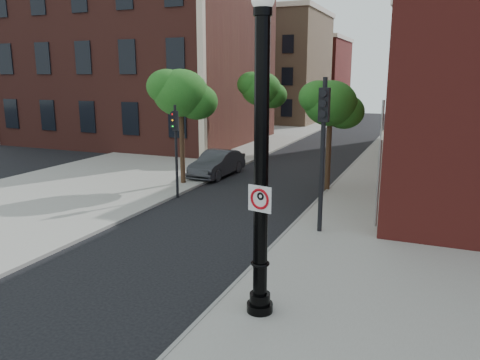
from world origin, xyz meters
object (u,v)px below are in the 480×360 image
at_px(no_parking_sign, 260,199).
at_px(traffic_signal_left, 176,136).
at_px(lamppost, 261,176).
at_px(parked_car, 217,164).
at_px(traffic_signal_right, 323,131).

relative_size(no_parking_sign, traffic_signal_left, 0.14).
height_order(lamppost, no_parking_sign, lamppost).
bearing_deg(parked_car, traffic_signal_right, -42.54).
distance_m(no_parking_sign, traffic_signal_left, 11.15).
bearing_deg(traffic_signal_left, traffic_signal_right, -43.51).
distance_m(lamppost, traffic_signal_right, 6.04).
bearing_deg(traffic_signal_right, lamppost, -90.05).
xyz_separation_m(traffic_signal_left, traffic_signal_right, (7.00, -2.40, 0.80)).
distance_m(lamppost, parked_car, 15.35).
height_order(parked_car, traffic_signal_left, traffic_signal_left).
bearing_deg(lamppost, traffic_signal_left, 129.94).
bearing_deg(traffic_signal_left, no_parking_sign, -75.08).
relative_size(lamppost, traffic_signal_left, 1.72).
bearing_deg(parked_car, traffic_signal_left, -84.34).
bearing_deg(traffic_signal_right, no_parking_sign, -89.69).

